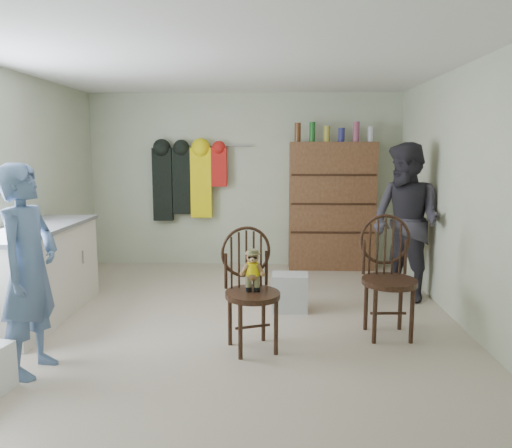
{
  "coord_description": "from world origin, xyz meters",
  "views": [
    {
      "loc": [
        0.43,
        -4.78,
        1.7
      ],
      "look_at": [
        0.25,
        0.2,
        0.95
      ],
      "focal_mm": 35.0,
      "sensor_mm": 36.0,
      "label": 1
    }
  ],
  "objects_px": {
    "chair_front": "(251,282)",
    "counter": "(36,273)",
    "dresser": "(332,205)",
    "chair_far": "(388,272)"
  },
  "relations": [
    {
      "from": "chair_front",
      "to": "counter",
      "type": "bearing_deg",
      "value": 142.53
    },
    {
      "from": "chair_front",
      "to": "dresser",
      "type": "bearing_deg",
      "value": 50.78
    },
    {
      "from": "counter",
      "to": "chair_front",
      "type": "height_order",
      "value": "chair_front"
    },
    {
      "from": "chair_front",
      "to": "dresser",
      "type": "xyz_separation_m",
      "value": [
        1.01,
        2.97,
        0.33
      ]
    },
    {
      "from": "chair_far",
      "to": "dresser",
      "type": "relative_size",
      "value": 0.53
    },
    {
      "from": "dresser",
      "to": "chair_far",
      "type": "bearing_deg",
      "value": -85.09
    },
    {
      "from": "chair_front",
      "to": "dresser",
      "type": "relative_size",
      "value": 0.5
    },
    {
      "from": "chair_front",
      "to": "chair_far",
      "type": "bearing_deg",
      "value": -3.72
    },
    {
      "from": "chair_far",
      "to": "dresser",
      "type": "xyz_separation_m",
      "value": [
        -0.22,
        2.6,
        0.32
      ]
    },
    {
      "from": "chair_front",
      "to": "dresser",
      "type": "distance_m",
      "value": 3.16
    }
  ]
}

